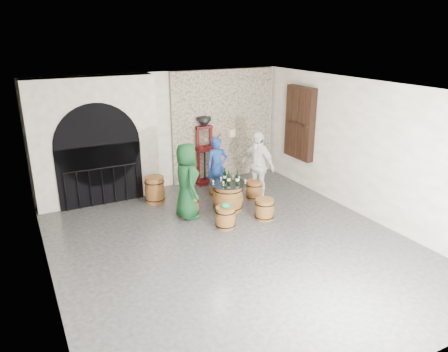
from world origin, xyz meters
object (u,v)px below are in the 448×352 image
barrel_stool_right (254,190)px  wine_bottle_right (225,176)px  barrel_stool_left (189,207)px  barrel_stool_near_right (264,209)px  barrel_stool_near_left (225,218)px  person_green (187,181)px  barrel_table (228,197)px  corking_press (205,146)px  barrel_stool_far (218,187)px  person_blue (217,167)px  side_barrel (155,190)px  wine_bottle_left (229,178)px  person_white (258,165)px  wine_bottle_center (237,178)px

barrel_stool_right → wine_bottle_right: 1.13m
barrel_stool_right → barrel_stool_left: bearing=-172.6°
barrel_stool_left → barrel_stool_near_right: 1.79m
barrel_stool_near_left → person_green: bearing=119.3°
barrel_table → corking_press: (0.31, 2.01, 0.78)m
barrel_stool_far → person_blue: (0.01, 0.05, 0.54)m
side_barrel → barrel_stool_near_left: bearing=-66.7°
wine_bottle_left → side_barrel: bearing=137.6°
side_barrel → wine_bottle_right: bearing=-37.1°
barrel_stool_right → corking_press: 2.01m
barrel_stool_far → person_green: bearing=-144.0°
barrel_stool_near_right → person_blue: (-0.28, 1.92, 0.54)m
barrel_stool_far → barrel_stool_right: (0.75, -0.67, 0.00)m
corking_press → barrel_stool_near_left: bearing=-106.4°
barrel_stool_far → person_green: person_green is taller
barrel_stool_near_right → wine_bottle_right: bearing=115.2°
barrel_stool_right → side_barrel: (-2.41, 0.97, 0.10)m
person_white → wine_bottle_center: size_ratio=5.56×
barrel_stool_left → wine_bottle_right: bearing=6.8°
barrel_stool_right → person_blue: 1.16m
person_green → barrel_stool_right: bearing=-77.3°
barrel_stool_near_left → wine_bottle_right: size_ratio=1.53×
person_white → wine_bottle_right: size_ratio=5.56×
person_green → side_barrel: person_green is taller
barrel_stool_near_right → corking_press: (-0.20, 2.89, 0.88)m
side_barrel → person_green: bearing=-71.8°
barrel_stool_left → person_white: size_ratio=0.28×
corking_press → person_green: bearing=-125.2°
barrel_table → person_blue: (0.22, 1.04, 0.44)m
barrel_table → barrel_stool_right: 1.02m
barrel_table → barrel_stool_near_right: size_ratio=1.83×
wine_bottle_left → side_barrel: wine_bottle_left is taller
wine_bottle_left → corking_press: 2.09m
wine_bottle_left → wine_bottle_center: same height
barrel_stool_left → barrel_stool_right: bearing=7.4°
barrel_stool_left → barrel_stool_near_right: (1.52, -0.94, 0.00)m
barrel_stool_right → wine_bottle_right: wine_bottle_right is taller
barrel_stool_far → barrel_stool_near_right: same height
barrel_stool_near_right → person_green: 1.94m
barrel_stool_near_right → person_green: bearing=148.7°
barrel_stool_far → wine_bottle_right: (-0.21, -0.80, 0.59)m
barrel_stool_left → person_green: size_ratio=0.27×
wine_bottle_center → side_barrel: wine_bottle_center is taller
barrel_stool_right → wine_bottle_left: size_ratio=1.53×
barrel_stool_left → barrel_stool_near_right: same height
wine_bottle_left → barrel_stool_near_left: bearing=-122.2°
barrel_stool_near_left → wine_bottle_center: size_ratio=1.53×
barrel_stool_near_left → wine_bottle_right: wine_bottle_right is taller
barrel_table → side_barrel: (-1.45, 1.29, -0.00)m
wine_bottle_center → corking_press: corking_press is taller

